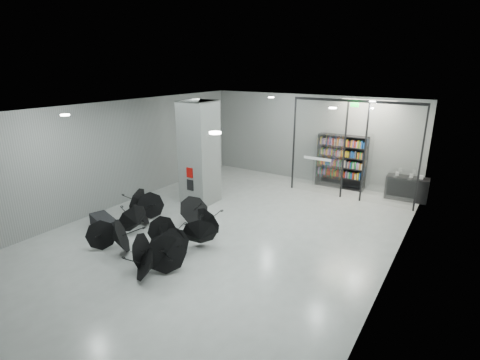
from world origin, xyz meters
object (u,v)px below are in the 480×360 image
Objects in this scene: bench at (104,222)px; umbrella_cluster at (158,234)px; column at (199,153)px; bookshelf at (341,162)px; shop_counter at (407,188)px.

umbrella_cluster reaches higher than bench.
bookshelf is (4.14, 4.75, -0.82)m from column.
bench is (-1.16, -3.77, -1.80)m from column.
umbrella_cluster reaches higher than shop_counter.
column reaches higher than bench.
column is 6.36m from bookshelf.
bench is 10.08m from bookshelf.
shop_counter is (8.09, 8.43, 0.28)m from bench.
column reaches higher than shop_counter.
shop_counter is at bearing -3.84° from bookshelf.
column is 3.25× the size of bench.
shop_counter is at bearing 33.94° from column.
column is at bearing -133.17° from bookshelf.
umbrella_cluster is at bearing 21.63° from bench.
column is 4.33m from bench.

